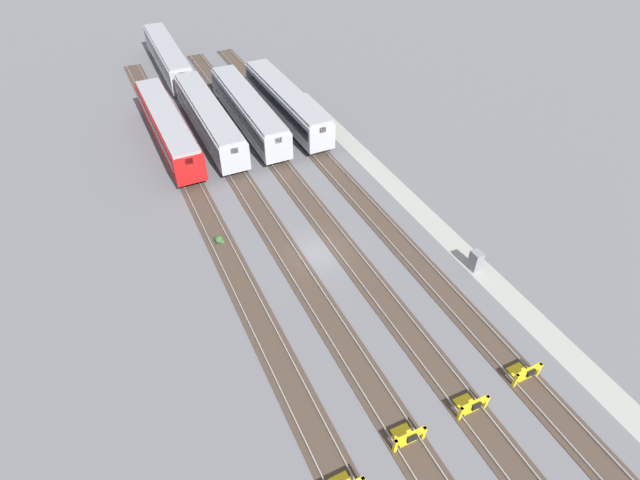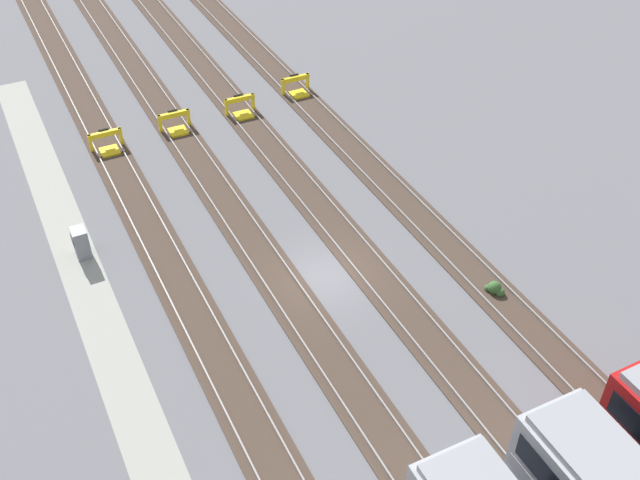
{
  "view_description": "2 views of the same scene",
  "coord_description": "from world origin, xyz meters",
  "px_view_note": "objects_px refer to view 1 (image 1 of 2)",
  "views": [
    {
      "loc": [
        -26.17,
        12.29,
        26.43
      ],
      "look_at": [
        -0.56,
        0.0,
        1.8
      ],
      "focal_mm": 28.0,
      "sensor_mm": 36.0,
      "label": 1
    },
    {
      "loc": [
        23.7,
        -12.14,
        24.08
      ],
      "look_at": [
        -0.56,
        0.0,
        1.8
      ],
      "focal_mm": 42.0,
      "sensor_mm": 36.0,
      "label": 2
    }
  ],
  "objects_px": {
    "subway_car_front_row_rightmost": "(209,119)",
    "bumper_stop_near_inner_track": "(470,405)",
    "electrical_cabinet": "(476,261)",
    "subway_car_front_row_centre": "(168,57)",
    "bumper_stop_middle_track": "(407,436)",
    "bumper_stop_nearest_track": "(524,373)",
    "subway_car_front_row_left_inner": "(248,110)",
    "subway_car_front_row_leftmost": "(286,102)",
    "subway_car_front_row_right_inner": "(168,127)",
    "weed_clump": "(219,240)"
  },
  "relations": [
    {
      "from": "subway_car_front_row_leftmost",
      "to": "subway_car_front_row_right_inner",
      "type": "xyz_separation_m",
      "value": [
        0.0,
        12.97,
        0.0
      ]
    },
    {
      "from": "subway_car_front_row_leftmost",
      "to": "weed_clump",
      "type": "distance_m",
      "value": 21.48
    },
    {
      "from": "bumper_stop_near_inner_track",
      "to": "weed_clump",
      "type": "bearing_deg",
      "value": 22.89
    },
    {
      "from": "subway_car_front_row_centre",
      "to": "subway_car_front_row_rightmost",
      "type": "height_order",
      "value": "same"
    },
    {
      "from": "bumper_stop_nearest_track",
      "to": "bumper_stop_middle_track",
      "type": "distance_m",
      "value": 8.66
    },
    {
      "from": "subway_car_front_row_rightmost",
      "to": "bumper_stop_near_inner_track",
      "type": "bearing_deg",
      "value": -173.36
    },
    {
      "from": "bumper_stop_nearest_track",
      "to": "electrical_cabinet",
      "type": "xyz_separation_m",
      "value": [
        8.98,
        -3.51,
        0.29
      ]
    },
    {
      "from": "subway_car_front_row_leftmost",
      "to": "subway_car_front_row_right_inner",
      "type": "relative_size",
      "value": 1.0
    },
    {
      "from": "subway_car_front_row_centre",
      "to": "bumper_stop_near_inner_track",
      "type": "height_order",
      "value": "subway_car_front_row_centre"
    },
    {
      "from": "subway_car_front_row_centre",
      "to": "subway_car_front_row_rightmost",
      "type": "bearing_deg",
      "value": -179.97
    },
    {
      "from": "subway_car_front_row_left_inner",
      "to": "weed_clump",
      "type": "relative_size",
      "value": 19.59
    },
    {
      "from": "subway_car_front_row_leftmost",
      "to": "subway_car_front_row_right_inner",
      "type": "bearing_deg",
      "value": 90.0
    },
    {
      "from": "subway_car_front_row_rightmost",
      "to": "weed_clump",
      "type": "xyz_separation_m",
      "value": [
        -16.99,
        4.32,
        -1.8
      ]
    },
    {
      "from": "subway_car_front_row_rightmost",
      "to": "bumper_stop_middle_track",
      "type": "bearing_deg",
      "value": -179.93
    },
    {
      "from": "bumper_stop_nearest_track",
      "to": "electrical_cabinet",
      "type": "relative_size",
      "value": 1.25
    },
    {
      "from": "subway_car_front_row_centre",
      "to": "bumper_stop_middle_track",
      "type": "distance_m",
      "value": 56.59
    },
    {
      "from": "subway_car_front_row_left_inner",
      "to": "bumper_stop_nearest_track",
      "type": "height_order",
      "value": "subway_car_front_row_left_inner"
    },
    {
      "from": "subway_car_front_row_rightmost",
      "to": "electrical_cabinet",
      "type": "distance_m",
      "value": 30.83
    },
    {
      "from": "subway_car_front_row_rightmost",
      "to": "bumper_stop_near_inner_track",
      "type": "height_order",
      "value": "subway_car_front_row_rightmost"
    },
    {
      "from": "subway_car_front_row_right_inner",
      "to": "bumper_stop_near_inner_track",
      "type": "relative_size",
      "value": 8.99
    },
    {
      "from": "weed_clump",
      "to": "subway_car_front_row_rightmost",
      "type": "bearing_deg",
      "value": -14.27
    },
    {
      "from": "subway_car_front_row_leftmost",
      "to": "subway_car_front_row_rightmost",
      "type": "xyz_separation_m",
      "value": [
        0.0,
        8.7,
        0.0
      ]
    },
    {
      "from": "subway_car_front_row_leftmost",
      "to": "subway_car_front_row_left_inner",
      "type": "distance_m",
      "value": 4.37
    },
    {
      "from": "bumper_stop_middle_track",
      "to": "electrical_cabinet",
      "type": "xyz_separation_m",
      "value": [
        9.34,
        -12.17,
        0.29
      ]
    },
    {
      "from": "subway_car_front_row_leftmost",
      "to": "subway_car_front_row_centre",
      "type": "xyz_separation_m",
      "value": [
        18.95,
        8.71,
        0.0
      ]
    },
    {
      "from": "subway_car_front_row_rightmost",
      "to": "bumper_stop_nearest_track",
      "type": "distance_m",
      "value": 38.29
    },
    {
      "from": "bumper_stop_middle_track",
      "to": "subway_car_front_row_left_inner",
      "type": "bearing_deg",
      "value": -6.49
    },
    {
      "from": "subway_car_front_row_leftmost",
      "to": "bumper_stop_middle_track",
      "type": "xyz_separation_m",
      "value": [
        -37.62,
        8.65,
        -1.53
      ]
    },
    {
      "from": "subway_car_front_row_leftmost",
      "to": "bumper_stop_near_inner_track",
      "type": "distance_m",
      "value": 37.88
    },
    {
      "from": "subway_car_front_row_right_inner",
      "to": "weed_clump",
      "type": "bearing_deg",
      "value": 179.83
    },
    {
      "from": "subway_car_front_row_leftmost",
      "to": "bumper_stop_nearest_track",
      "type": "bearing_deg",
      "value": -179.99
    },
    {
      "from": "subway_car_front_row_rightmost",
      "to": "electrical_cabinet",
      "type": "relative_size",
      "value": 11.26
    },
    {
      "from": "subway_car_front_row_centre",
      "to": "subway_car_front_row_rightmost",
      "type": "xyz_separation_m",
      "value": [
        -18.95,
        -0.01,
        0.0
      ]
    },
    {
      "from": "subway_car_front_row_right_inner",
      "to": "electrical_cabinet",
      "type": "xyz_separation_m",
      "value": [
        -28.28,
        -16.49,
        -1.24
      ]
    },
    {
      "from": "subway_car_front_row_centre",
      "to": "bumper_stop_nearest_track",
      "type": "distance_m",
      "value": 56.9
    },
    {
      "from": "subway_car_front_row_rightmost",
      "to": "weed_clump",
      "type": "distance_m",
      "value": 17.62
    },
    {
      "from": "bumper_stop_near_inner_track",
      "to": "bumper_stop_middle_track",
      "type": "height_order",
      "value": "same"
    },
    {
      "from": "subway_car_front_row_right_inner",
      "to": "bumper_stop_middle_track",
      "type": "relative_size",
      "value": 8.99
    },
    {
      "from": "subway_car_front_row_left_inner",
      "to": "bumper_stop_near_inner_track",
      "type": "bearing_deg",
      "value": -179.92
    },
    {
      "from": "subway_car_front_row_right_inner",
      "to": "subway_car_front_row_rightmost",
      "type": "height_order",
      "value": "same"
    },
    {
      "from": "bumper_stop_nearest_track",
      "to": "subway_car_front_row_left_inner",
      "type": "bearing_deg",
      "value": 6.7
    },
    {
      "from": "subway_car_front_row_centre",
      "to": "electrical_cabinet",
      "type": "height_order",
      "value": "subway_car_front_row_centre"
    },
    {
      "from": "subway_car_front_row_left_inner",
      "to": "bumper_stop_near_inner_track",
      "type": "xyz_separation_m",
      "value": [
        -37.6,
        -0.05,
        -1.53
      ]
    },
    {
      "from": "subway_car_front_row_right_inner",
      "to": "subway_car_front_row_rightmost",
      "type": "bearing_deg",
      "value": -90.0
    },
    {
      "from": "bumper_stop_middle_track",
      "to": "subway_car_front_row_centre",
      "type": "bearing_deg",
      "value": 0.06
    },
    {
      "from": "subway_car_front_row_centre",
      "to": "weed_clump",
      "type": "distance_m",
      "value": 36.24
    },
    {
      "from": "subway_car_front_row_leftmost",
      "to": "weed_clump",
      "type": "relative_size",
      "value": 19.6
    },
    {
      "from": "subway_car_front_row_leftmost",
      "to": "bumper_stop_near_inner_track",
      "type": "bearing_deg",
      "value": 173.45
    },
    {
      "from": "subway_car_front_row_rightmost",
      "to": "subway_car_front_row_leftmost",
      "type": "bearing_deg",
      "value": -90.0
    },
    {
      "from": "subway_car_front_row_leftmost",
      "to": "subway_car_front_row_right_inner",
      "type": "height_order",
      "value": "same"
    }
  ]
}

